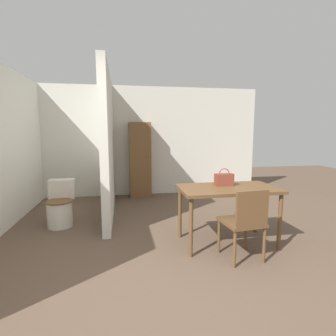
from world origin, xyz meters
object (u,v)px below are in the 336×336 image
(toilet, at_px, (60,206))
(wooden_cabinet, at_px, (140,160))
(dining_table, at_px, (228,193))
(wooden_chair, at_px, (245,221))
(handbag, at_px, (224,179))

(toilet, bearing_deg, wooden_cabinet, 49.73)
(dining_table, bearing_deg, wooden_chair, -89.60)
(dining_table, relative_size, wooden_chair, 1.48)
(toilet, bearing_deg, wooden_chair, -34.29)
(toilet, relative_size, wooden_cabinet, 0.42)
(handbag, bearing_deg, toilet, 156.58)
(toilet, xyz_separation_m, handbag, (2.32, -1.01, 0.55))
(wooden_chair, height_order, wooden_cabinet, wooden_cabinet)
(dining_table, relative_size, handbag, 5.15)
(toilet, relative_size, handbag, 2.86)
(handbag, bearing_deg, wooden_chair, -87.97)
(dining_table, xyz_separation_m, toilet, (-2.34, 1.11, -0.38))
(dining_table, distance_m, wooden_cabinet, 2.91)
(toilet, height_order, handbag, handbag)
(toilet, distance_m, wooden_cabinet, 2.21)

